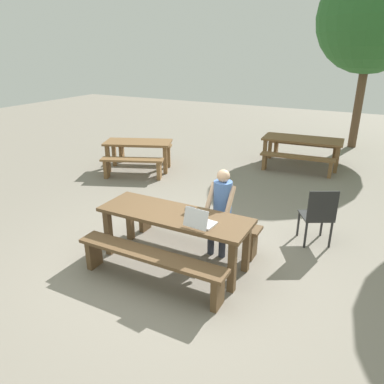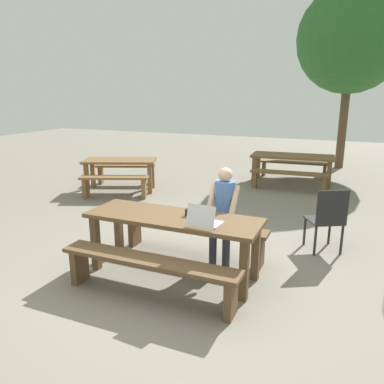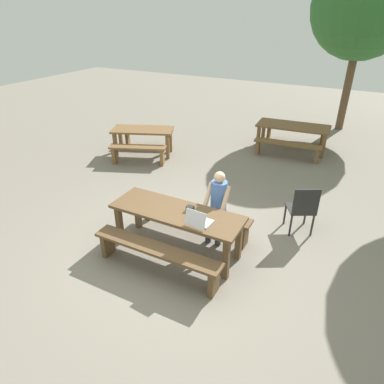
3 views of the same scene
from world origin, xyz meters
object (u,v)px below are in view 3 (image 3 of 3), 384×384
small_pouch (190,208)px  person_seated (218,203)px  tree_right (365,6)px  laptop (199,220)px  plastic_chair (302,209)px  picnic_table_rear (293,129)px  picnic_table_mid (143,133)px  picnic_table_front (177,217)px

small_pouch → person_seated: (0.26, 0.47, -0.07)m
small_pouch → tree_right: tree_right is taller
person_seated → tree_right: (1.13, 7.57, 2.88)m
laptop → tree_right: 8.84m
plastic_chair → laptop: bearing=24.8°
plastic_chair → picnic_table_rear: bearing=-103.3°
laptop → picnic_table_rear: laptop is taller
picnic_table_mid → tree_right: 7.30m
picnic_table_front → tree_right: size_ratio=0.42×
picnic_table_front → plastic_chair: size_ratio=2.28×
picnic_table_front → picnic_table_rear: 5.53m
picnic_table_front → person_seated: 0.73m
picnic_table_front → small_pouch: small_pouch is taller
picnic_table_mid → picnic_table_rear: (3.50, 2.25, 0.01)m
laptop → small_pouch: 0.40m
laptop → person_seated: size_ratio=0.28×
picnic_table_front → picnic_table_rear: picnic_table_front is taller
person_seated → picnic_table_mid: 4.31m
laptop → small_pouch: bearing=-39.3°
person_seated → picnic_table_rear: size_ratio=0.63×
picnic_table_rear → tree_right: size_ratio=0.39×
picnic_table_mid → tree_right: tree_right is taller
small_pouch → picnic_table_mid: bearing=134.6°
laptop → plastic_chair: 2.04m
laptop → picnic_table_rear: bearing=-86.3°
picnic_table_front → laptop: size_ratio=5.98×
person_seated → picnic_table_rear: person_seated is taller
small_pouch → picnic_table_front: bearing=-150.9°
small_pouch → person_seated: person_seated is taller
laptop → person_seated: person_seated is taller
picnic_table_front → tree_right: tree_right is taller
picnic_table_front → laptop: 0.53m
picnic_table_rear → tree_right: (1.00, 2.64, 3.00)m
laptop → plastic_chair: laptop is taller
picnic_table_front → small_pouch: (0.19, 0.10, 0.15)m
person_seated → tree_right: size_ratio=0.25×
laptop → plastic_chair: bearing=-122.0°
picnic_table_front → tree_right: 8.81m
picnic_table_mid → picnic_table_rear: size_ratio=0.88×
small_pouch → picnic_table_rear: small_pouch is taller
plastic_chair → picnic_table_rear: plastic_chair is taller
small_pouch → person_seated: size_ratio=0.09×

